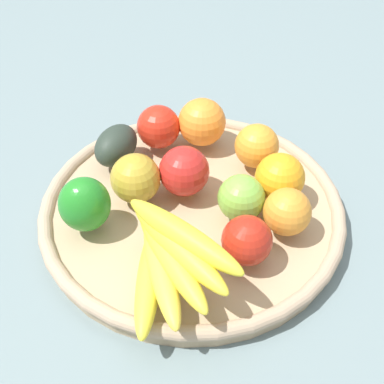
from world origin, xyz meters
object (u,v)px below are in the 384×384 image
object	(u,v)px
bell_pepper	(85,204)
apple_2	(136,178)
orange_3	(287,212)
orange_0	(257,146)
banana_bunch	(169,258)
apple_3	(184,171)
apple_4	(241,198)
orange_1	(202,122)
apple_0	(247,240)
avocado	(116,145)
apple_1	(159,127)
orange_2	(280,178)

from	to	relation	value
bell_pepper	apple_2	bearing A→B (deg)	26.19
orange_3	orange_0	xyz separation A→B (m)	(-0.12, -0.09, 0.00)
bell_pepper	banana_bunch	distance (m)	0.16
apple_3	apple_4	world-z (taller)	apple_3
apple_3	bell_pepper	size ratio (longest dim) A/B	0.91
orange_1	apple_0	bearing A→B (deg)	38.11
orange_3	apple_4	xyz separation A→B (m)	(0.00, -0.07, 0.00)
orange_1	avocado	world-z (taller)	orange_1
apple_2	apple_0	bearing A→B (deg)	78.46
apple_4	apple_2	size ratio (longest dim) A/B	0.91
apple_1	orange_0	size ratio (longest dim) A/B	1.02
apple_1	avocado	xyz separation A→B (m)	(0.07, -0.04, -0.01)
banana_bunch	apple_0	size ratio (longest dim) A/B	2.75
apple_0	orange_2	distance (m)	0.14
orange_1	orange_2	world-z (taller)	orange_1
bell_pepper	orange_0	distance (m)	0.29
apple_3	apple_2	size ratio (longest dim) A/B	1.02
apple_2	avocado	bearing A→B (deg)	-130.45
apple_0	apple_4	xyz separation A→B (m)	(-0.07, -0.04, 0.00)
apple_1	orange_1	size ratio (longest dim) A/B	0.90
orange_0	apple_0	distance (m)	0.20
apple_3	apple_2	distance (m)	0.07
apple_0	orange_1	distance (m)	0.27
orange_2	apple_0	bearing A→B (deg)	0.37
orange_3	apple_4	size ratio (longest dim) A/B	0.99
orange_3	orange_2	size ratio (longest dim) A/B	0.91
apple_3	orange_3	distance (m)	0.17
orange_0	banana_bunch	distance (m)	0.28
orange_1	apple_2	bearing A→B (deg)	-10.05
orange_1	apple_1	bearing A→B (deg)	-57.97
apple_3	orange_0	distance (m)	0.13
bell_pepper	orange_0	xyz separation A→B (m)	(-0.24, 0.17, -0.01)
orange_1	orange_3	bearing A→B (deg)	55.49
banana_bunch	apple_0	xyz separation A→B (m)	(-0.08, 0.08, -0.01)
apple_2	orange_0	bearing A→B (deg)	139.05
apple_4	apple_2	world-z (taller)	apple_2
orange_0	apple_2	distance (m)	0.21
apple_4	apple_2	xyz separation A→B (m)	(0.03, -0.16, 0.00)
bell_pepper	apple_4	size ratio (longest dim) A/B	1.22
orange_0	apple_0	bearing A→B (deg)	17.09
apple_3	apple_0	world-z (taller)	apple_3
orange_3	apple_1	distance (m)	0.28
orange_2	apple_2	xyz separation A→B (m)	(0.10, -0.19, 0.00)
apple_0	apple_4	size ratio (longest dim) A/B	0.99
apple_1	avocado	size ratio (longest dim) A/B	0.83
bell_pepper	banana_bunch	bearing A→B (deg)	-55.03
apple_0	avocado	size ratio (longest dim) A/B	0.78
avocado	apple_4	world-z (taller)	apple_4
banana_bunch	orange_1	size ratio (longest dim) A/B	2.34
bell_pepper	apple_4	xyz separation A→B (m)	(-0.12, 0.19, -0.01)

